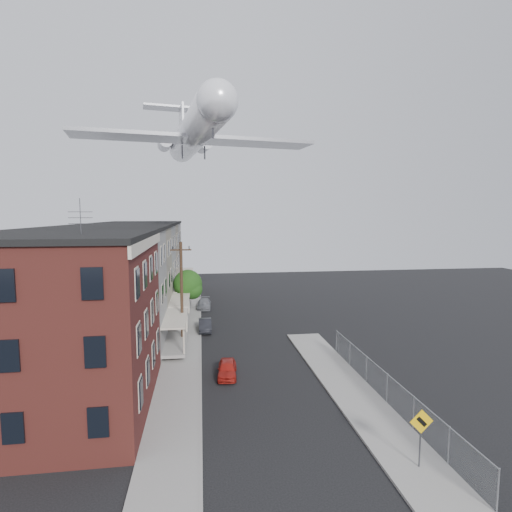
{
  "coord_description": "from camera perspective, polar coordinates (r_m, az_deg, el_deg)",
  "views": [
    {
      "loc": [
        -3.92,
        -16.55,
        11.31
      ],
      "look_at": [
        -0.67,
        6.77,
        8.86
      ],
      "focal_mm": 28.0,
      "sensor_mm": 36.0,
      "label": 1
    }
  ],
  "objects": [
    {
      "name": "car_mid",
      "position": [
        39.75,
        -7.3,
        -9.77
      ],
      "size": [
        1.24,
        3.5,
        1.15
      ],
      "primitive_type": "imported",
      "rotation": [
        0.0,
        0.0,
        0.01
      ],
      "color": "black",
      "rests_on": "ground"
    },
    {
      "name": "chainlink_fence",
      "position": [
        26.27,
        18.22,
        -17.48
      ],
      "size": [
        0.06,
        18.06,
        1.9
      ],
      "color": "gray",
      "rests_on": "ground"
    },
    {
      "name": "row_house_e",
      "position": [
        61.89,
        -15.37,
        -0.0
      ],
      "size": [
        11.98,
        7.0,
        10.3
      ],
      "color": "slate",
      "rests_on": "ground"
    },
    {
      "name": "car_far",
      "position": [
        48.92,
        -7.43,
        -6.79
      ],
      "size": [
        1.71,
        3.95,
        1.13
      ],
      "primitive_type": "imported",
      "rotation": [
        0.0,
        0.0,
        -0.03
      ],
      "color": "gray",
      "rests_on": "ground"
    },
    {
      "name": "row_house_d",
      "position": [
        55.0,
        -16.3,
        -0.75
      ],
      "size": [
        11.98,
        7.0,
        10.3
      ],
      "color": "gray",
      "rests_on": "ground"
    },
    {
      "name": "car_near",
      "position": [
        29.09,
        -4.14,
        -15.77
      ],
      "size": [
        1.59,
        3.35,
        1.11
      ],
      "primitive_type": "imported",
      "rotation": [
        0.0,
        0.0,
        -0.09
      ],
      "color": "#B11E16",
      "rests_on": "ground"
    },
    {
      "name": "utility_pole",
      "position": [
        35.23,
        -10.58,
        -5.02
      ],
      "size": [
        1.8,
        0.26,
        9.0
      ],
      "color": "black",
      "rests_on": "ground"
    },
    {
      "name": "airplane",
      "position": [
        41.65,
        -8.89,
        16.98
      ],
      "size": [
        22.84,
        26.08,
        7.5
      ],
      "color": "white",
      "rests_on": "ground"
    },
    {
      "name": "sidewalk_right",
      "position": [
        26.91,
        14.13,
        -18.96
      ],
      "size": [
        3.0,
        26.0,
        0.12
      ],
      "primitive_type": "cube",
      "color": "gray",
      "rests_on": "ground"
    },
    {
      "name": "corner_building",
      "position": [
        25.65,
        -26.34,
        -8.56
      ],
      "size": [
        10.31,
        12.3,
        12.15
      ],
      "color": "#3D1A13",
      "rests_on": "ground"
    },
    {
      "name": "sidewalk_left",
      "position": [
        42.12,
        -9.95,
        -9.64
      ],
      "size": [
        3.0,
        62.0,
        0.12
      ],
      "primitive_type": "cube",
      "color": "gray",
      "rests_on": "ground"
    },
    {
      "name": "curb_left",
      "position": [
        42.08,
        -7.95,
        -9.61
      ],
      "size": [
        0.15,
        62.0,
        0.14
      ],
      "primitive_type": "cube",
      "color": "gray",
      "rests_on": "ground"
    },
    {
      "name": "warning_sign",
      "position": [
        20.51,
        22.5,
        -21.89
      ],
      "size": [
        1.1,
        0.11,
        2.8
      ],
      "color": "#515156",
      "rests_on": "ground"
    },
    {
      "name": "street_tree",
      "position": [
        45.19,
        -9.57,
        -4.16
      ],
      "size": [
        3.22,
        3.2,
        5.2
      ],
      "color": "black",
      "rests_on": "ground"
    },
    {
      "name": "row_house_c",
      "position": [
        48.13,
        -17.5,
        -1.71
      ],
      "size": [
        11.98,
        7.0,
        10.3
      ],
      "color": "slate",
      "rests_on": "ground"
    },
    {
      "name": "row_house_a",
      "position": [
        34.58,
        -21.33,
        -4.77
      ],
      "size": [
        11.98,
        7.0,
        10.3
      ],
      "color": "slate",
      "rests_on": "ground"
    },
    {
      "name": "ground",
      "position": [
        20.43,
        5.06,
        -27.7
      ],
      "size": [
        120.0,
        120.0,
        0.0
      ],
      "primitive_type": "plane",
      "color": "black",
      "rests_on": "ground"
    },
    {
      "name": "row_house_b",
      "position": [
        41.32,
        -19.1,
        -2.99
      ],
      "size": [
        11.98,
        7.0,
        10.3
      ],
      "color": "gray",
      "rests_on": "ground"
    },
    {
      "name": "curb_right",
      "position": [
        26.43,
        11.04,
        -19.34
      ],
      "size": [
        0.15,
        26.0,
        0.14
      ],
      "primitive_type": "cube",
      "color": "gray",
      "rests_on": "ground"
    }
  ]
}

